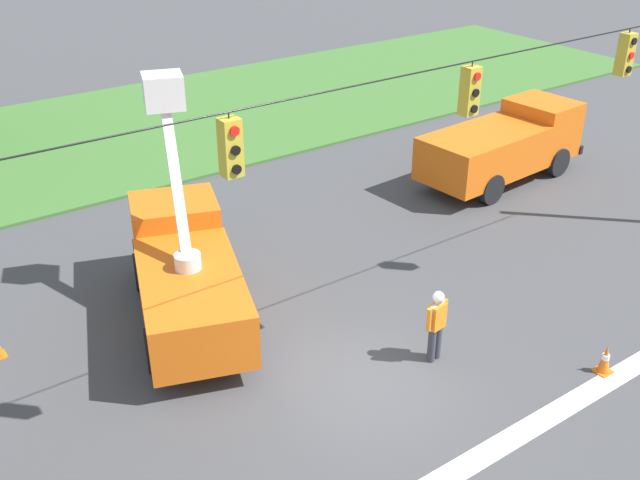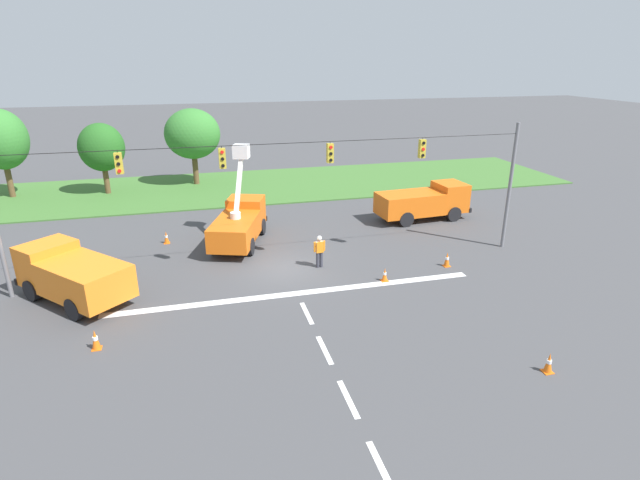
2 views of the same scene
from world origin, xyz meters
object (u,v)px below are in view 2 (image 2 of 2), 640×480
Objects in this scene: tree_far_west at (0,140)px; road_worker at (319,250)px; traffic_cone_foreground_left at (166,237)px; traffic_cone_mid_left at (447,259)px; tree_centre at (192,134)px; utility_truck_bucket_lift at (240,222)px; utility_truck_support_near at (72,274)px; traffic_cone_mid_right at (385,275)px; traffic_cone_foreground_right at (549,363)px; traffic_cone_near_bucket at (95,340)px; utility_truck_support_far at (424,201)px; tree_west at (102,148)px.

road_worker is at bearing -44.06° from tree_far_west.
traffic_cone_foreground_left is (12.08, -13.64, -4.21)m from tree_far_west.
road_worker is 6.84m from traffic_cone_mid_left.
tree_centre reaches higher than traffic_cone_mid_left.
utility_truck_support_near is at bearing -145.53° from utility_truck_bucket_lift.
road_worker is 3.75m from traffic_cone_mid_right.
traffic_cone_foreground_left is 21.65m from traffic_cone_foreground_right.
traffic_cone_foreground_left is 11.51m from traffic_cone_near_bucket.
tree_centre is (14.21, 0.71, -0.21)m from tree_far_west.
road_worker reaches higher than traffic_cone_foreground_left.
tree_far_west is at bearing 135.94° from road_worker.
utility_truck_support_far is (29.07, -13.17, -3.32)m from tree_far_west.
utility_truck_support_near is 7.88× the size of traffic_cone_foreground_left.
tree_west is 35.22m from traffic_cone_foreground_right.
traffic_cone_mid_left is (1.10, 9.54, 0.02)m from traffic_cone_foreground_right.
tree_centre reaches higher than road_worker.
tree_far_west is at bearing 155.63° from utility_truck_support_far.
traffic_cone_foreground_left is at bearing 144.14° from road_worker.
tree_west is 25.31m from utility_truck_support_far.
tree_west is 7.21m from tree_centre.
tree_centre is at bearing 110.00° from traffic_cone_foreground_right.
traffic_cone_foreground_left is (-2.13, -14.35, -4.00)m from tree_centre.
utility_truck_support_far reaches higher than traffic_cone_near_bucket.
traffic_cone_mid_left is (-2.38, -7.85, -0.86)m from utility_truck_support_far.
traffic_cone_mid_left reaches higher than traffic_cone_mid_right.
traffic_cone_mid_right is (14.54, -1.69, -0.94)m from utility_truck_support_near.
tree_west reaches higher than traffic_cone_near_bucket.
tree_far_west is 7.25m from tree_west.
tree_centre is 20.57m from utility_truck_support_far.
tree_west is at bearing 150.42° from utility_truck_support_far.
traffic_cone_foreground_left is 0.98× the size of traffic_cone_foreground_right.
tree_far_west is 40.08m from traffic_cone_foreground_right.
utility_truck_support_far is 8.25m from traffic_cone_mid_left.
tree_centre reaches higher than traffic_cone_foreground_right.
traffic_cone_foreground_right is (11.38, -31.27, -3.99)m from tree_centre.
utility_truck_bucket_lift is 1.10× the size of utility_truck_support_near.
utility_truck_support_far is 10.96m from road_worker.
traffic_cone_foreground_right is at bearing -70.00° from tree_centre.
utility_truck_support_near is at bearing -86.85° from tree_west.
traffic_cone_foreground_right is at bearing -30.77° from utility_truck_support_near.
traffic_cone_foreground_right is (-3.48, -17.40, -0.88)m from utility_truck_support_far.
utility_truck_support_near is 20.20m from traffic_cone_foreground_right.
utility_truck_support_near is (8.24, -20.24, -3.30)m from tree_far_west.
utility_truck_support_near is at bearing -120.20° from traffic_cone_foreground_left.
utility_truck_bucket_lift is 12.25m from traffic_cone_near_bucket.
tree_west is 8.15× the size of traffic_cone_mid_right.
traffic_cone_near_bucket is (-15.79, 5.64, 0.03)m from traffic_cone_foreground_right.
tree_centre is 3.66× the size of road_worker.
traffic_cone_near_bucket is (-10.27, -5.51, -0.59)m from road_worker.
tree_west is 19.69m from utility_truck_support_near.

